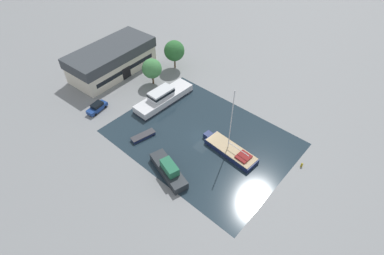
{
  "coord_description": "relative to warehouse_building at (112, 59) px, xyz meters",
  "views": [
    {
      "loc": [
        -29.77,
        -24.06,
        39.13
      ],
      "look_at": [
        0.0,
        2.37,
        1.0
      ],
      "focal_mm": 28.0,
      "sensor_mm": 36.0,
      "label": 1
    }
  ],
  "objects": [
    {
      "name": "warehouse_building",
      "position": [
        0.0,
        0.0,
        0.0
      ],
      "size": [
        20.43,
        10.42,
        6.16
      ],
      "rotation": [
        0.0,
        0.0,
        0.06
      ],
      "color": "beige",
      "rests_on": "ground"
    },
    {
      "name": "water_canal",
      "position": [
        -2.99,
        -29.53,
        -3.12
      ],
      "size": [
        23.51,
        31.6,
        0.01
      ],
      "primitive_type": "cube",
      "color": "#1E2D38",
      "rests_on": "ground"
    },
    {
      "name": "quay_tree_near_building",
      "position": [
        2.77,
        -10.5,
        0.71
      ],
      "size": [
        4.3,
        4.3,
        5.99
      ],
      "color": "brown",
      "rests_on": "ground"
    },
    {
      "name": "small_dinghy",
      "position": [
        -10.05,
        -21.53,
        -2.79
      ],
      "size": [
        4.75,
        2.38,
        0.64
      ],
      "rotation": [
        0.0,
        0.0,
        4.49
      ],
      "color": "#19234C",
      "rests_on": "water_canal"
    },
    {
      "name": "parked_car",
      "position": [
        -11.06,
        -9.0,
        -2.28
      ],
      "size": [
        4.6,
        2.43,
        1.68
      ],
      "rotation": [
        0.0,
        0.0,
        1.74
      ],
      "color": "navy",
      "rests_on": "ground"
    },
    {
      "name": "cabin_boat",
      "position": [
        -12.86,
        -30.91,
        -2.11
      ],
      "size": [
        4.77,
        8.9,
        2.78
      ],
      "rotation": [
        0.0,
        0.0,
        -0.29
      ],
      "color": "#23282D",
      "rests_on": "water_canal"
    },
    {
      "name": "sailboat_moored",
      "position": [
        -2.49,
        -35.58,
        -2.53
      ],
      "size": [
        3.83,
        10.97,
        13.05
      ],
      "rotation": [
        0.0,
        0.0,
        -0.07
      ],
      "color": "#19234C",
      "rests_on": "water_canal"
    },
    {
      "name": "quay_tree_by_water",
      "position": [
        10.58,
        -9.69,
        1.37
      ],
      "size": [
        4.71,
        4.71,
        6.86
      ],
      "color": "brown",
      "rests_on": "ground"
    },
    {
      "name": "ground_plane",
      "position": [
        -2.99,
        -29.53,
        -3.12
      ],
      "size": [
        440.0,
        440.0,
        0.0
      ],
      "primitive_type": "plane",
      "color": "gray"
    },
    {
      "name": "motor_cruiser",
      "position": [
        -0.33,
        -16.91,
        -1.96
      ],
      "size": [
        13.65,
        4.12,
        3.2
      ],
      "rotation": [
        0.0,
        0.0,
        1.55
      ],
      "color": "silver",
      "rests_on": "water_canal"
    },
    {
      "name": "mooring_bollard",
      "position": [
        2.86,
        -46.3,
        -2.71
      ],
      "size": [
        0.37,
        0.37,
        0.77
      ],
      "color": "olive",
      "rests_on": "ground"
    }
  ]
}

